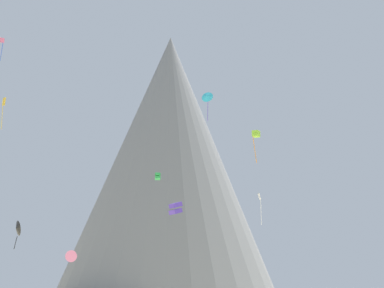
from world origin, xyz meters
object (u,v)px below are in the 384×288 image
Objects in this scene: kite_black_low at (17,229)px; kite_white_mid at (260,201)px; kite_lime_mid at (256,134)px; kite_rainbow_high at (2,44)px; rock_massif at (165,175)px; kite_gold_high at (3,106)px; kite_green_mid at (158,176)px; kite_indigo_low at (176,208)px; kite_cyan_high at (207,97)px; kite_pink_low at (71,256)px.

kite_white_mid is (35.61, 9.87, 6.18)m from kite_black_low.
kite_lime_mid is 45.12m from kite_rainbow_high.
kite_gold_high is (-31.66, -34.61, 3.22)m from rock_massif.
kite_green_mid is 0.50× the size of kite_indigo_low.
kite_indigo_low is 0.53× the size of kite_black_low.
kite_white_mid is (17.49, 7.19, -1.94)m from kite_green_mid.
kite_cyan_high is (-4.70, 12.68, 10.87)m from kite_lime_mid.
kite_rainbow_high reaches higher than kite_cyan_high.
rock_massif is 72.91× the size of kite_green_mid.
kite_lime_mid reaches higher than kite_indigo_low.
kite_pink_low is at bearing -39.41° from kite_white_mid.
rock_massif is at bearing 50.67° from kite_lime_mid.
kite_rainbow_high is 0.76× the size of kite_cyan_high.
kite_black_low is (-23.91, -50.54, -19.41)m from rock_massif.
kite_pink_low is (-25.74, 8.87, -17.02)m from kite_lime_mid.
kite_rainbow_high is at bearing -44.15° from kite_white_mid.
kite_green_mid is at bearing 116.99° from kite_lime_mid.
kite_gold_high reaches higher than kite_pink_low.
kite_cyan_high reaches higher than kite_green_mid.
kite_rainbow_high is at bearing -170.22° from kite_black_low.
kite_green_mid is 19.01m from kite_white_mid.
kite_cyan_high is 1.07× the size of kite_white_mid.
kite_white_mid is at bearing 91.87° from kite_indigo_low.
kite_green_mid reaches higher than kite_black_low.
kite_green_mid is (-5.78, -47.86, -11.29)m from rock_massif.
kite_gold_high is at bearing -160.50° from kite_cyan_high.
kite_black_low is (7.89, -10.54, -31.65)m from kite_rainbow_high.
kite_indigo_low is (2.31, -2.74, -5.02)m from kite_green_mid.
kite_indigo_low is at bearing 131.35° from kite_green_mid.
kite_cyan_high is at bearing -134.31° from kite_green_mid.
kite_cyan_high is at bearing -55.74° from kite_white_mid.
kite_indigo_low reaches higher than kite_black_low.
kite_gold_high is 1.12× the size of kite_white_mid.
kite_black_low is 0.65× the size of kite_cyan_high.
kite_white_mid is at bearing -171.90° from kite_pink_low.
kite_lime_mid is 1.14× the size of kite_rainbow_high.
kite_gold_high is 3.01× the size of kite_indigo_low.
kite_indigo_low is at bearing -93.93° from rock_massif.
kite_black_low is at bearing 55.71° from kite_pink_low.
rock_massif is 41.17× the size of kite_pink_low.
kite_pink_low is at bearing -112.45° from rock_massif.
kite_black_low is (7.75, -15.93, -22.63)m from kite_gold_high.
kite_gold_high is at bearing -150.89° from kite_indigo_low.
kite_black_low is 38.79m from kite_cyan_high.
kite_lime_mid is at bearing 166.50° from kite_green_mid.
kite_lime_mid reaches higher than kite_white_mid.
kite_gold_high is (0.14, 5.39, -9.02)m from kite_rainbow_high.
kite_rainbow_high is at bearing -151.75° from kite_cyan_high.
kite_gold_high is at bearing 178.90° from kite_black_low.
kite_white_mid is (8.29, -1.83, -18.74)m from kite_cyan_high.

